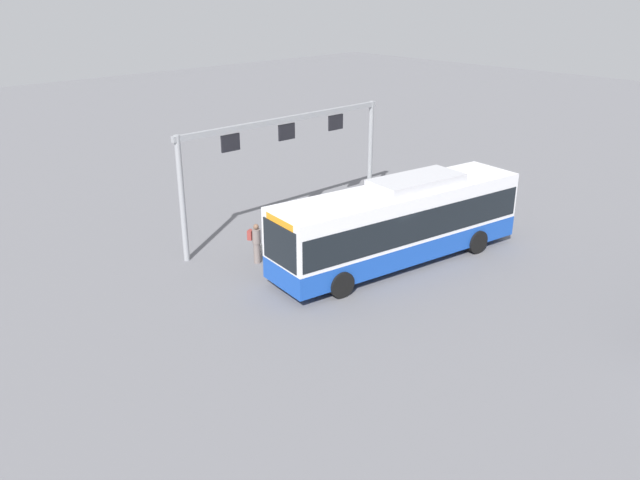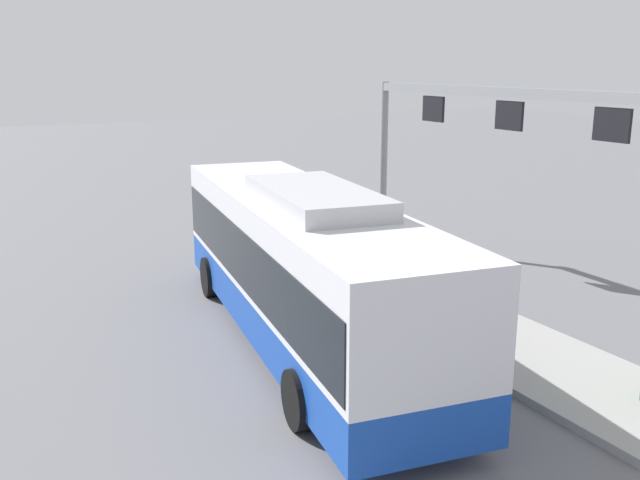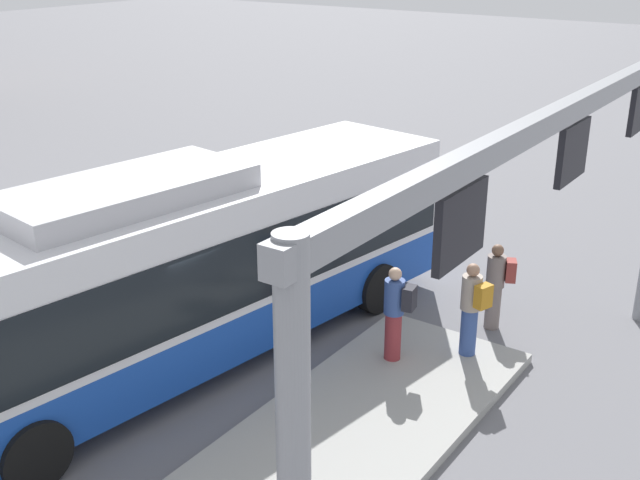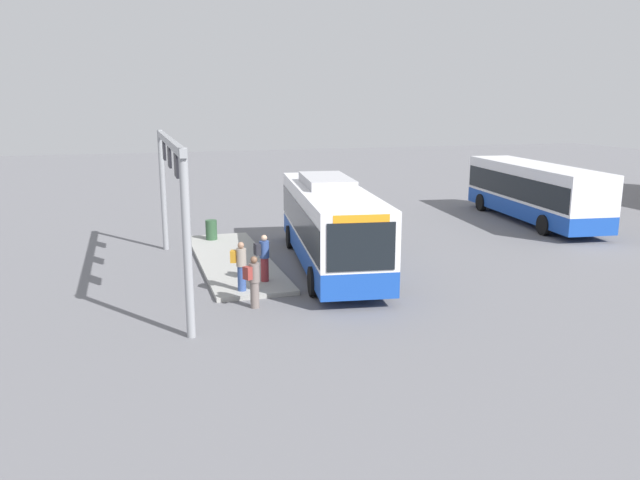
# 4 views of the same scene
# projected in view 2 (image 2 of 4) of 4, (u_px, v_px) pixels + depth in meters

# --- Properties ---
(ground_plane) EXTENTS (120.00, 120.00, 0.00)m
(ground_plane) POSITION_uv_depth(u_px,v_px,m) (302.00, 343.00, 14.84)
(ground_plane) COLOR slate
(platform_curb) EXTENTS (10.00, 2.80, 0.16)m
(platform_curb) POSITION_uv_depth(u_px,v_px,m) (483.00, 335.00, 15.07)
(platform_curb) COLOR #9E9E99
(platform_curb) RESTS_ON ground
(bus_main) EXTENTS (11.37, 4.06, 3.46)m
(bus_main) POSITION_uv_depth(u_px,v_px,m) (302.00, 260.00, 14.39)
(bus_main) COLOR #1947AD
(bus_main) RESTS_ON ground
(person_boarding) EXTENTS (0.51, 0.60, 1.67)m
(person_boarding) POSITION_uv_depth(u_px,v_px,m) (356.00, 239.00, 20.00)
(person_boarding) COLOR slate
(person_boarding) RESTS_ON ground
(person_waiting_near) EXTENTS (0.39, 0.56, 1.67)m
(person_waiting_near) POSITION_uv_depth(u_px,v_px,m) (376.00, 256.00, 17.62)
(person_waiting_near) COLOR maroon
(person_waiting_near) RESTS_ON platform_curb
(person_waiting_mid) EXTENTS (0.46, 0.59, 1.67)m
(person_waiting_mid) POSITION_uv_depth(u_px,v_px,m) (389.00, 244.00, 18.80)
(person_waiting_mid) COLOR #334C8C
(person_waiting_mid) RESTS_ON platform_curb
(platform_sign_gantry) EXTENTS (11.38, 0.24, 5.20)m
(platform_sign_gantry) POSITION_uv_depth(u_px,v_px,m) (507.00, 142.00, 17.24)
(platform_sign_gantry) COLOR gray
(platform_sign_gantry) RESTS_ON ground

